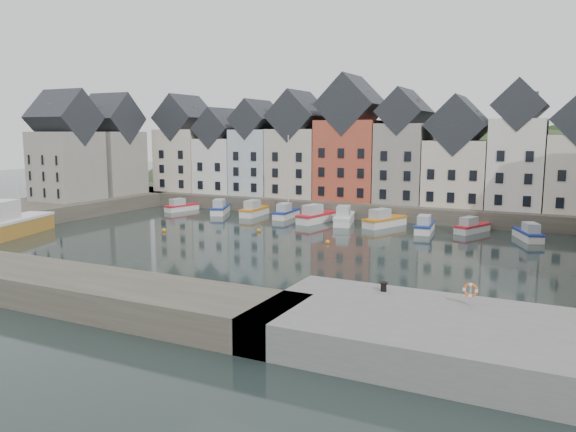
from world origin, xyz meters
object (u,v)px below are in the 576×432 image
Objects in this scene: large_vessel at (5,224)px; life_ring_post at (471,291)px; boat_d at (286,213)px; boat_a at (181,207)px; mooring_bollard at (384,286)px.

large_vessel reaches higher than life_ring_post.
large_vessel is at bearing -132.38° from boat_d.
boat_a is 17.21m from boat_d.
mooring_bollard is 5.24m from life_ring_post.
boat_d is at bearing 124.55° from mooring_bollard.
large_vessel is at bearing -85.52° from boat_a.
life_ring_post is at bearing -23.33° from boat_a.
boat_a is 0.50× the size of boat_d.
life_ring_post is at bearing -54.47° from boat_d.
life_ring_post reaches higher than mooring_bollard.
boat_d is at bearing 16.37° from boat_a.
large_vessel is (-21.46, -26.92, 0.78)m from boat_d.
boat_d is (17.19, 0.78, 0.12)m from boat_a.
boat_d reaches higher than life_ring_post.
mooring_bollard is at bearing -27.01° from large_vessel.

